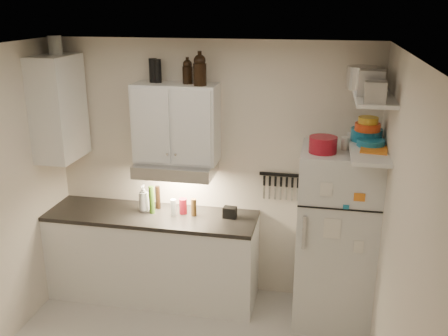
# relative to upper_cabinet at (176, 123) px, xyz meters

# --- Properties ---
(ceiling) EXTENTS (3.20, 3.00, 0.02)m
(ceiling) POSITION_rel_upper_cabinet_xyz_m (0.30, -1.33, 0.78)
(ceiling) COLOR white
(ceiling) RESTS_ON ground
(back_wall) EXTENTS (3.20, 0.02, 2.60)m
(back_wall) POSITION_rel_upper_cabinet_xyz_m (0.30, 0.18, -0.53)
(back_wall) COLOR beige
(back_wall) RESTS_ON ground
(right_wall) EXTENTS (0.02, 3.00, 2.60)m
(right_wall) POSITION_rel_upper_cabinet_xyz_m (1.91, -1.33, -0.53)
(right_wall) COLOR beige
(right_wall) RESTS_ON ground
(base_cabinet) EXTENTS (2.10, 0.60, 0.88)m
(base_cabinet) POSITION_rel_upper_cabinet_xyz_m (-0.25, -0.14, -1.39)
(base_cabinet) COLOR white
(base_cabinet) RESTS_ON floor
(countertop) EXTENTS (2.10, 0.62, 0.04)m
(countertop) POSITION_rel_upper_cabinet_xyz_m (-0.25, -0.14, -0.93)
(countertop) COLOR black
(countertop) RESTS_ON base_cabinet
(upper_cabinet) EXTENTS (0.80, 0.33, 0.75)m
(upper_cabinet) POSITION_rel_upper_cabinet_xyz_m (0.00, 0.00, 0.00)
(upper_cabinet) COLOR white
(upper_cabinet) RESTS_ON back_wall
(side_cabinet) EXTENTS (0.33, 0.55, 1.00)m
(side_cabinet) POSITION_rel_upper_cabinet_xyz_m (-1.14, -0.14, 0.12)
(side_cabinet) COLOR white
(side_cabinet) RESTS_ON left_wall
(range_hood) EXTENTS (0.76, 0.46, 0.12)m
(range_hood) POSITION_rel_upper_cabinet_xyz_m (0.00, -0.06, -0.44)
(range_hood) COLOR silver
(range_hood) RESTS_ON back_wall
(fridge) EXTENTS (0.70, 0.68, 1.70)m
(fridge) POSITION_rel_upper_cabinet_xyz_m (1.55, -0.18, -0.98)
(fridge) COLOR silver
(fridge) RESTS_ON floor
(shelf_hi) EXTENTS (0.30, 0.95, 0.03)m
(shelf_hi) POSITION_rel_upper_cabinet_xyz_m (1.75, -0.31, 0.38)
(shelf_hi) COLOR white
(shelf_hi) RESTS_ON right_wall
(shelf_lo) EXTENTS (0.30, 0.95, 0.03)m
(shelf_lo) POSITION_rel_upper_cabinet_xyz_m (1.75, -0.31, -0.07)
(shelf_lo) COLOR white
(shelf_lo) RESTS_ON right_wall
(knife_strip) EXTENTS (0.42, 0.02, 0.03)m
(knife_strip) POSITION_rel_upper_cabinet_xyz_m (1.00, 0.15, -0.51)
(knife_strip) COLOR black
(knife_strip) RESTS_ON back_wall
(dutch_oven) EXTENTS (0.31, 0.31, 0.14)m
(dutch_oven) POSITION_rel_upper_cabinet_xyz_m (1.38, -0.30, -0.06)
(dutch_oven) COLOR maroon
(dutch_oven) RESTS_ON fridge
(book_stack) EXTENTS (0.24, 0.29, 0.09)m
(book_stack) POSITION_rel_upper_cabinet_xyz_m (1.79, -0.40, -0.08)
(book_stack) COLOR orange
(book_stack) RESTS_ON fridge
(spice_jar) EXTENTS (0.08, 0.08, 0.11)m
(spice_jar) POSITION_rel_upper_cabinet_xyz_m (1.57, -0.17, -0.07)
(spice_jar) COLOR silver
(spice_jar) RESTS_ON fridge
(stock_pot) EXTENTS (0.35, 0.35, 0.19)m
(stock_pot) POSITION_rel_upper_cabinet_xyz_m (1.67, -0.07, 0.49)
(stock_pot) COLOR silver
(stock_pot) RESTS_ON shelf_hi
(tin_a) EXTENTS (0.22, 0.20, 0.20)m
(tin_a) POSITION_rel_upper_cabinet_xyz_m (1.73, -0.38, 0.49)
(tin_a) COLOR #AAAAAD
(tin_a) RESTS_ON shelf_hi
(tin_b) EXTENTS (0.16, 0.16, 0.16)m
(tin_b) POSITION_rel_upper_cabinet_xyz_m (1.73, -0.67, 0.47)
(tin_b) COLOR #AAAAAD
(tin_b) RESTS_ON shelf_hi
(bowl_teal) EXTENTS (0.27, 0.27, 0.11)m
(bowl_teal) POSITION_rel_upper_cabinet_xyz_m (1.75, -0.11, 0.00)
(bowl_teal) COLOR #1A7092
(bowl_teal) RESTS_ON shelf_lo
(bowl_orange) EXTENTS (0.21, 0.21, 0.06)m
(bowl_orange) POSITION_rel_upper_cabinet_xyz_m (1.74, -0.19, 0.09)
(bowl_orange) COLOR red
(bowl_orange) RESTS_ON bowl_teal
(bowl_yellow) EXTENTS (0.17, 0.17, 0.05)m
(bowl_yellow) POSITION_rel_upper_cabinet_xyz_m (1.74, -0.19, 0.15)
(bowl_yellow) COLOR #BA8F20
(bowl_yellow) RESTS_ON bowl_orange
(plates) EXTENTS (0.29, 0.29, 0.06)m
(plates) POSITION_rel_upper_cabinet_xyz_m (1.77, -0.29, -0.02)
(plates) COLOR #1A7092
(plates) RESTS_ON shelf_lo
(growler_a) EXTENTS (0.10, 0.10, 0.23)m
(growler_a) POSITION_rel_upper_cabinet_xyz_m (0.12, 0.02, 0.49)
(growler_a) COLOR black
(growler_a) RESTS_ON upper_cabinet
(growler_b) EXTENTS (0.13, 0.13, 0.29)m
(growler_b) POSITION_rel_upper_cabinet_xyz_m (0.26, -0.07, 0.52)
(growler_b) COLOR black
(growler_b) RESTS_ON upper_cabinet
(thermos_a) EXTENTS (0.09, 0.09, 0.22)m
(thermos_a) POSITION_rel_upper_cabinet_xyz_m (-0.18, 0.03, 0.48)
(thermos_a) COLOR black
(thermos_a) RESTS_ON upper_cabinet
(thermos_b) EXTENTS (0.08, 0.08, 0.22)m
(thermos_b) POSITION_rel_upper_cabinet_xyz_m (-0.22, 0.03, 0.49)
(thermos_b) COLOR black
(thermos_b) RESTS_ON upper_cabinet
(side_jar) EXTENTS (0.15, 0.15, 0.17)m
(side_jar) POSITION_rel_upper_cabinet_xyz_m (-1.16, -0.04, 0.71)
(side_jar) COLOR silver
(side_jar) RESTS_ON side_cabinet
(soap_bottle) EXTENTS (0.12, 0.13, 0.31)m
(soap_bottle) POSITION_rel_upper_cabinet_xyz_m (-0.34, -0.08, -0.75)
(soap_bottle) COLOR white
(soap_bottle) RESTS_ON countertop
(pepper_mill) EXTENTS (0.07, 0.07, 0.17)m
(pepper_mill) POSITION_rel_upper_cabinet_xyz_m (0.18, -0.09, -0.82)
(pepper_mill) COLOR brown
(pepper_mill) RESTS_ON countertop
(oil_bottle) EXTENTS (0.06, 0.06, 0.28)m
(oil_bottle) POSITION_rel_upper_cabinet_xyz_m (-0.24, -0.11, -0.76)
(oil_bottle) COLOR #355B16
(oil_bottle) RESTS_ON countertop
(vinegar_bottle) EXTENTS (0.06, 0.06, 0.24)m
(vinegar_bottle) POSITION_rel_upper_cabinet_xyz_m (-0.22, 0.01, -0.79)
(vinegar_bottle) COLOR black
(vinegar_bottle) RESTS_ON countertop
(clear_bottle) EXTENTS (0.06, 0.06, 0.17)m
(clear_bottle) POSITION_rel_upper_cabinet_xyz_m (-0.02, -0.12, -0.82)
(clear_bottle) COLOR silver
(clear_bottle) RESTS_ON countertop
(red_jar) EXTENTS (0.08, 0.08, 0.16)m
(red_jar) POSITION_rel_upper_cabinet_xyz_m (0.06, -0.06, -0.83)
(red_jar) COLOR maroon
(red_jar) RESTS_ON countertop
(caddy) EXTENTS (0.13, 0.10, 0.11)m
(caddy) POSITION_rel_upper_cabinet_xyz_m (0.53, -0.07, -0.85)
(caddy) COLOR black
(caddy) RESTS_ON countertop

